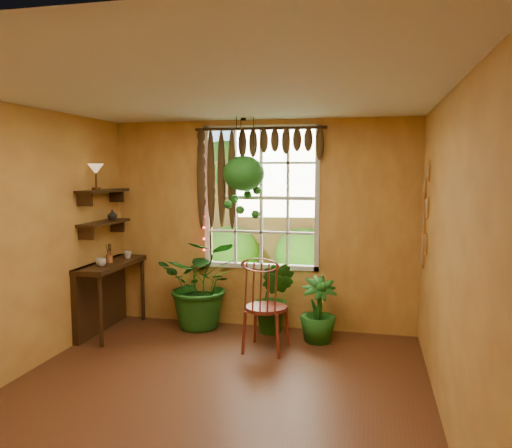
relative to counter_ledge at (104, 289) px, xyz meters
The scene contains 23 objects.
floor 2.55m from the counter_ledge, 39.96° to the right, with size 4.50×4.50×0.00m, color #502B16.
ceiling 3.29m from the counter_ledge, 39.96° to the right, with size 4.50×4.50×0.00m, color silver.
wall_back 2.17m from the counter_ledge, 18.80° to the left, with size 4.00×4.00×0.00m, color gold.
wall_left 1.79m from the counter_ledge, 93.24° to the right, with size 4.50×4.50×0.00m, color gold.
wall_right 4.30m from the counter_ledge, 22.26° to the right, with size 4.50×4.50×0.00m, color gold.
window 2.33m from the counter_ledge, 19.65° to the left, with size 1.52×0.10×1.86m.
valance_vine 2.57m from the counter_ledge, 17.07° to the left, with size 1.70×0.12×1.10m.
string_lights 1.76m from the counter_ledge, 27.17° to the left, with size 0.03×0.03×1.54m, color #FF2633, non-canonical shape.
wall_plates 4.02m from the counter_ledge, ahead, with size 0.04×0.32×1.10m, color #FFEED0, non-canonical shape.
counter_ledge is the anchor object (origin of this frame).
shelf_lower 0.85m from the counter_ledge, ahead, with size 0.25×0.90×0.04m, color #321E0D.
shelf_upper 1.25m from the counter_ledge, ahead, with size 0.25×0.90×0.04m, color #321E0D.
backyard 5.74m from the counter_ledge, 67.84° to the left, with size 14.00×10.00×12.00m.
windsor_chair 2.18m from the counter_ledge, ahead, with size 0.52×0.55×1.27m.
potted_plant_left 1.25m from the counter_ledge, 19.54° to the left, with size 1.07×0.92×1.18m, color #144D16.
potted_plant_mid 2.18m from the counter_ledge, 10.45° to the left, with size 0.51×0.41×0.92m, color #144D16.
potted_plant_right 2.73m from the counter_ledge, ahead, with size 0.44×0.44×0.78m, color #144D16.
hanging_basket 2.28m from the counter_ledge, 12.61° to the left, with size 0.52×0.52×1.26m.
cup_a 0.49m from the counter_ledge, 64.07° to the right, with size 0.12×0.12×0.10m, color silver.
cup_b 0.53m from the counter_ledge, 57.49° to the left, with size 0.10×0.10×0.09m, color beige.
brush_jar 0.48m from the counter_ledge, 16.17° to the right, with size 0.08×0.08×0.31m.
shelf_vase 0.95m from the counter_ledge, 78.90° to the left, with size 0.12×0.12×0.13m, color #B2AD99.
tiffany_lamp 1.51m from the counter_ledge, 74.87° to the right, with size 0.19×0.19×0.32m.
Camera 1 is at (1.39, -4.04, 2.07)m, focal length 35.00 mm.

